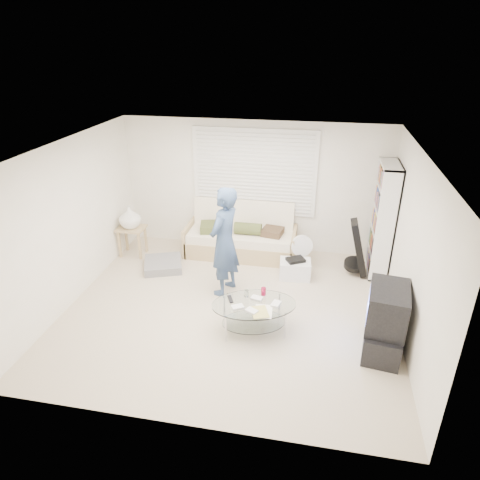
% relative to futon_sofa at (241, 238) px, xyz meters
% --- Properties ---
extents(ground, '(5.00, 5.00, 0.00)m').
position_rel_futon_sofa_xyz_m(ground, '(0.18, -1.87, -0.33)').
color(ground, '#C1AF96').
rests_on(ground, ground).
extents(room_shell, '(5.02, 4.52, 2.51)m').
position_rel_futon_sofa_xyz_m(room_shell, '(0.18, -1.40, 1.29)').
color(room_shell, silver).
rests_on(room_shell, ground).
extents(window_blinds, '(2.32, 0.08, 1.62)m').
position_rel_futon_sofa_xyz_m(window_blinds, '(0.18, 0.33, 1.22)').
color(window_blinds, silver).
rests_on(window_blinds, ground).
extents(futon_sofa, '(2.09, 0.84, 1.02)m').
position_rel_futon_sofa_xyz_m(futon_sofa, '(0.00, 0.00, 0.00)').
color(futon_sofa, tan).
rests_on(futon_sofa, ground).
extents(grey_floor_pillow, '(0.84, 0.84, 0.15)m').
position_rel_futon_sofa_xyz_m(grey_floor_pillow, '(-1.29, -0.83, -0.26)').
color(grey_floor_pillow, slate).
rests_on(grey_floor_pillow, ground).
extents(side_table, '(0.50, 0.41, 1.00)m').
position_rel_futon_sofa_xyz_m(side_table, '(-2.04, -0.43, 0.41)').
color(side_table, tan).
rests_on(side_table, ground).
extents(bookshelf, '(0.31, 0.83, 1.98)m').
position_rel_futon_sofa_xyz_m(bookshelf, '(2.51, -0.20, 0.66)').
color(bookshelf, white).
rests_on(bookshelf, ground).
extents(guitar_case, '(0.40, 0.37, 0.99)m').
position_rel_futon_sofa_xyz_m(guitar_case, '(2.14, -0.40, 0.11)').
color(guitar_case, black).
rests_on(guitar_case, ground).
extents(floor_fan, '(0.41, 0.27, 0.66)m').
position_rel_futon_sofa_xyz_m(floor_fan, '(1.18, -0.35, 0.05)').
color(floor_fan, white).
rests_on(floor_fan, ground).
extents(storage_bin, '(0.56, 0.41, 0.37)m').
position_rel_futon_sofa_xyz_m(storage_bin, '(1.09, -0.71, -0.17)').
color(storage_bin, white).
rests_on(storage_bin, ground).
extents(tv_unit, '(0.58, 0.93, 0.95)m').
position_rel_futon_sofa_xyz_m(tv_unit, '(2.38, -2.42, 0.13)').
color(tv_unit, black).
rests_on(tv_unit, ground).
extents(coffee_table, '(1.35, 1.05, 0.56)m').
position_rel_futon_sofa_xyz_m(coffee_table, '(0.63, -2.32, 0.02)').
color(coffee_table, silver).
rests_on(coffee_table, ground).
extents(standing_person, '(0.62, 0.76, 1.81)m').
position_rel_futon_sofa_xyz_m(standing_person, '(-0.01, -1.38, 0.57)').
color(standing_person, navy).
rests_on(standing_person, ground).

